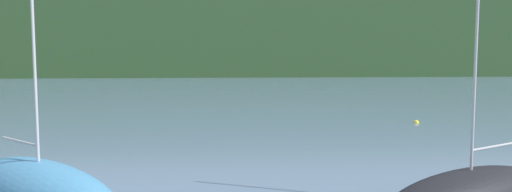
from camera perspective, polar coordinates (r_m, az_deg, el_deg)
The scene contains 2 objects.
wooded_hillside at distance 135.01m, azimuth -13.65°, elevation 5.87°, with size 352.00×66.12×40.70m.
mooring_buoy_near at distance 35.94m, azimuth 18.41°, elevation -3.03°, with size 0.39×0.39×0.39m, color yellow.
Camera 1 is at (-1.76, 19.46, 4.95)m, focal length 33.87 mm.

